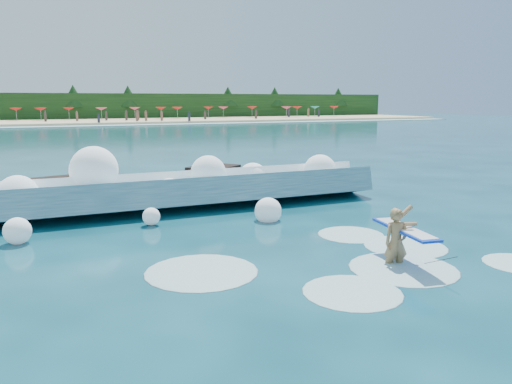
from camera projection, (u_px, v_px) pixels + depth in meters
ground at (233, 260)px, 11.94m from camera, size 200.00×200.00×0.00m
beach at (61, 122)px, 82.04m from camera, size 140.00×20.00×0.40m
wet_band at (65, 126)px, 72.18m from camera, size 140.00×5.00×0.08m
treeline at (57, 107)px, 90.61m from camera, size 140.00×4.00×5.00m
breaking_wave at (126, 195)px, 17.11m from camera, size 18.30×2.84×1.58m
rock_cluster at (140, 190)px, 18.86m from camera, size 8.20×3.24×1.31m
surfer_with_board at (398, 240)px, 11.49m from camera, size 1.03×2.83×1.61m
wave_spray at (121, 183)px, 16.73m from camera, size 15.32×4.86×2.36m
surf_foam at (346, 263)px, 11.68m from camera, size 9.06×5.59×0.13m
beach_umbrellas at (58, 109)px, 83.63m from camera, size 112.08×6.91×0.50m
beachgoers at (86, 117)px, 81.10m from camera, size 108.10×13.76×1.91m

